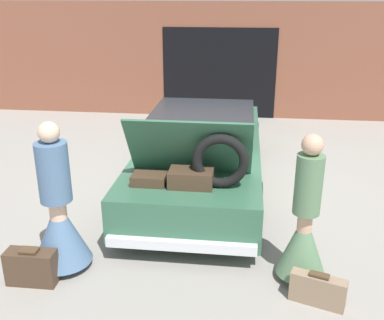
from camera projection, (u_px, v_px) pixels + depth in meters
name	position (u px, v px, depth m)	size (l,w,h in m)	color
ground_plane	(201.00, 184.00, 7.51)	(40.00, 40.00, 0.00)	gray
garage_wall_back	(220.00, 61.00, 11.10)	(12.00, 0.14, 2.80)	brown
car	(202.00, 152.00, 7.31)	(1.89, 4.85, 1.61)	#336047
person_left	(59.00, 219.00, 5.05)	(0.67, 0.67, 1.76)	beige
person_right	(304.00, 230.00, 4.83)	(0.55, 0.55, 1.70)	tan
suitcase_beside_left_person	(32.00, 267.00, 4.90)	(0.55, 0.22, 0.42)	#473323
suitcase_beside_right_person	(318.00, 290.00, 4.58)	(0.57, 0.31, 0.36)	#8C7259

